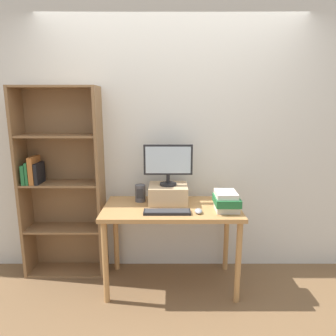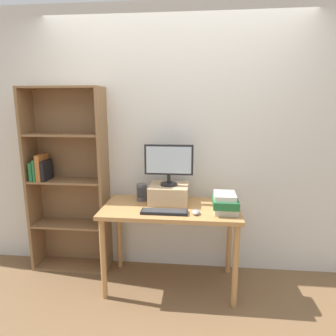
{
  "view_description": "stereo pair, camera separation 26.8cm",
  "coord_description": "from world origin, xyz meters",
  "px_view_note": "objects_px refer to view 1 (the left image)",
  "views": [
    {
      "loc": [
        -0.03,
        -2.57,
        1.68
      ],
      "look_at": [
        -0.03,
        0.05,
        1.12
      ],
      "focal_mm": 32.0,
      "sensor_mm": 36.0,
      "label": 1
    },
    {
      "loc": [
        0.24,
        -2.56,
        1.68
      ],
      "look_at": [
        -0.03,
        0.05,
        1.12
      ],
      "focal_mm": 32.0,
      "sensor_mm": 36.0,
      "label": 2
    }
  ],
  "objects_px": {
    "riser_box": "(168,194)",
    "desk_speaker": "(140,193)",
    "computer_monitor": "(168,162)",
    "desk": "(171,217)",
    "bookshelf_unit": "(61,182)",
    "keyboard": "(167,212)",
    "book_stack": "(226,201)",
    "computer_mouse": "(198,211)"
  },
  "relations": [
    {
      "from": "riser_box",
      "to": "desk_speaker",
      "type": "relative_size",
      "value": 2.2
    },
    {
      "from": "riser_box",
      "to": "computer_monitor",
      "type": "xyz_separation_m",
      "value": [
        0.0,
        -0.0,
        0.3
      ]
    },
    {
      "from": "desk",
      "to": "bookshelf_unit",
      "type": "xyz_separation_m",
      "value": [
        -1.08,
        0.25,
        0.26
      ]
    },
    {
      "from": "bookshelf_unit",
      "to": "keyboard",
      "type": "height_order",
      "value": "bookshelf_unit"
    },
    {
      "from": "bookshelf_unit",
      "to": "riser_box",
      "type": "relative_size",
      "value": 5.16
    },
    {
      "from": "computer_monitor",
      "to": "desk_speaker",
      "type": "xyz_separation_m",
      "value": [
        -0.26,
        0.03,
        -0.3
      ]
    },
    {
      "from": "riser_box",
      "to": "computer_monitor",
      "type": "height_order",
      "value": "computer_monitor"
    },
    {
      "from": "riser_box",
      "to": "desk_speaker",
      "type": "height_order",
      "value": "riser_box"
    },
    {
      "from": "riser_box",
      "to": "book_stack",
      "type": "xyz_separation_m",
      "value": [
        0.5,
        -0.23,
        0.0
      ]
    },
    {
      "from": "bookshelf_unit",
      "to": "book_stack",
      "type": "bearing_deg",
      "value": -12.98
    },
    {
      "from": "book_stack",
      "to": "bookshelf_unit",
      "type": "bearing_deg",
      "value": 167.02
    },
    {
      "from": "desk",
      "to": "desk_speaker",
      "type": "xyz_separation_m",
      "value": [
        -0.3,
        0.15,
        0.18
      ]
    },
    {
      "from": "computer_mouse",
      "to": "desk",
      "type": "bearing_deg",
      "value": 144.18
    },
    {
      "from": "riser_box",
      "to": "computer_monitor",
      "type": "bearing_deg",
      "value": -90.0
    },
    {
      "from": "riser_box",
      "to": "book_stack",
      "type": "height_order",
      "value": "book_stack"
    },
    {
      "from": "desk",
      "to": "book_stack",
      "type": "relative_size",
      "value": 4.77
    },
    {
      "from": "desk",
      "to": "book_stack",
      "type": "height_order",
      "value": "book_stack"
    },
    {
      "from": "desk",
      "to": "book_stack",
      "type": "xyz_separation_m",
      "value": [
        0.47,
        -0.1,
        0.19
      ]
    },
    {
      "from": "keyboard",
      "to": "computer_mouse",
      "type": "xyz_separation_m",
      "value": [
        0.27,
        0.0,
        0.01
      ]
    },
    {
      "from": "riser_box",
      "to": "computer_mouse",
      "type": "bearing_deg",
      "value": -48.54
    },
    {
      "from": "desk",
      "to": "computer_mouse",
      "type": "height_order",
      "value": "computer_mouse"
    },
    {
      "from": "desk",
      "to": "computer_monitor",
      "type": "bearing_deg",
      "value": 103.77
    },
    {
      "from": "keyboard",
      "to": "bookshelf_unit",
      "type": "bearing_deg",
      "value": 157.9
    },
    {
      "from": "desk",
      "to": "bookshelf_unit",
      "type": "relative_size",
      "value": 0.66
    },
    {
      "from": "desk_speaker",
      "to": "book_stack",
      "type": "bearing_deg",
      "value": -18.55
    },
    {
      "from": "desk_speaker",
      "to": "computer_mouse",
      "type": "bearing_deg",
      "value": -31.38
    },
    {
      "from": "computer_monitor",
      "to": "computer_mouse",
      "type": "relative_size",
      "value": 4.31
    },
    {
      "from": "desk",
      "to": "keyboard",
      "type": "bearing_deg",
      "value": -103.29
    },
    {
      "from": "riser_box",
      "to": "computer_mouse",
      "type": "xyz_separation_m",
      "value": [
        0.26,
        -0.29,
        -0.07
      ]
    },
    {
      "from": "keyboard",
      "to": "book_stack",
      "type": "height_order",
      "value": "book_stack"
    },
    {
      "from": "computer_mouse",
      "to": "desk_speaker",
      "type": "height_order",
      "value": "desk_speaker"
    },
    {
      "from": "computer_monitor",
      "to": "computer_mouse",
      "type": "xyz_separation_m",
      "value": [
        0.26,
        -0.29,
        -0.37
      ]
    },
    {
      "from": "computer_mouse",
      "to": "desk_speaker",
      "type": "bearing_deg",
      "value": 148.62
    },
    {
      "from": "computer_monitor",
      "to": "keyboard",
      "type": "height_order",
      "value": "computer_monitor"
    },
    {
      "from": "keyboard",
      "to": "computer_mouse",
      "type": "distance_m",
      "value": 0.27
    },
    {
      "from": "computer_monitor",
      "to": "book_stack",
      "type": "xyz_separation_m",
      "value": [
        0.5,
        -0.23,
        -0.3
      ]
    },
    {
      "from": "computer_monitor",
      "to": "keyboard",
      "type": "distance_m",
      "value": 0.47
    },
    {
      "from": "bookshelf_unit",
      "to": "computer_monitor",
      "type": "height_order",
      "value": "bookshelf_unit"
    },
    {
      "from": "bookshelf_unit",
      "to": "book_stack",
      "type": "xyz_separation_m",
      "value": [
        1.55,
        -0.36,
        -0.07
      ]
    },
    {
      "from": "riser_box",
      "to": "computer_mouse",
      "type": "height_order",
      "value": "riser_box"
    },
    {
      "from": "computer_mouse",
      "to": "keyboard",
      "type": "bearing_deg",
      "value": -179.22
    },
    {
      "from": "book_stack",
      "to": "desk_speaker",
      "type": "bearing_deg",
      "value": 161.45
    }
  ]
}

